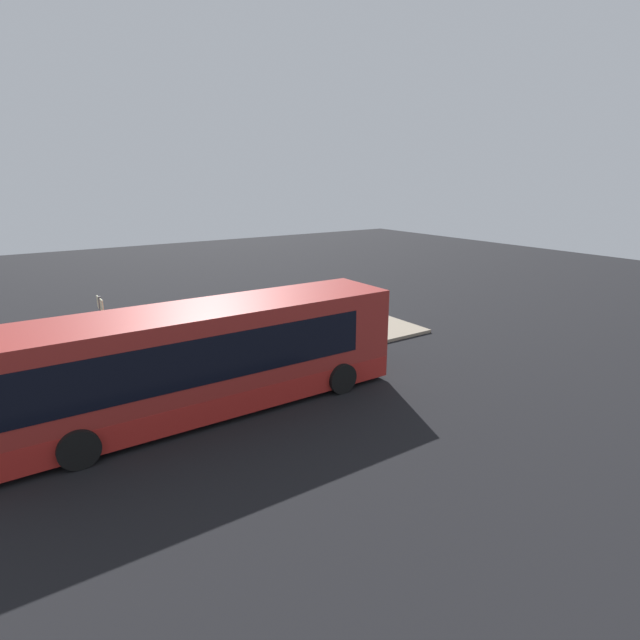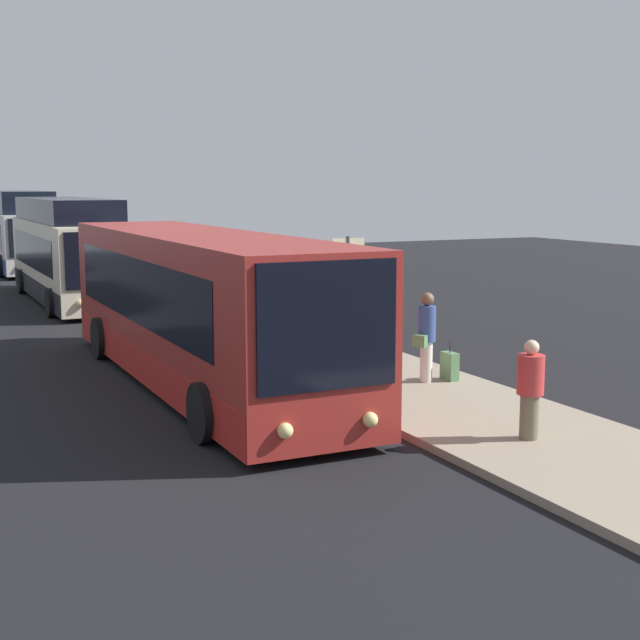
{
  "view_description": "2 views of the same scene",
  "coord_description": "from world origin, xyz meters",
  "px_view_note": "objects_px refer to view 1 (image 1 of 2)",
  "views": [
    {
      "loc": [
        -6.22,
        -13.43,
        6.72
      ],
      "look_at": [
        3.17,
        0.47,
        1.95
      ],
      "focal_mm": 28.0,
      "sensor_mm": 36.0,
      "label": 1
    },
    {
      "loc": [
        16.17,
        -5.79,
        4.16
      ],
      "look_at": [
        3.17,
        0.47,
        1.95
      ],
      "focal_mm": 50.0,
      "sensor_mm": 36.0,
      "label": 2
    }
  ],
  "objects_px": {
    "sign_post": "(103,324)",
    "passenger_boarding": "(325,320)",
    "bus_lead": "(203,361)",
    "suitcase": "(221,342)",
    "passenger_waiting": "(224,328)"
  },
  "relations": [
    {
      "from": "sign_post",
      "to": "passenger_boarding",
      "type": "bearing_deg",
      "value": -7.7
    },
    {
      "from": "bus_lead",
      "to": "sign_post",
      "type": "relative_size",
      "value": 4.43
    },
    {
      "from": "suitcase",
      "to": "sign_post",
      "type": "distance_m",
      "value": 4.55
    },
    {
      "from": "passenger_boarding",
      "to": "suitcase",
      "type": "distance_m",
      "value": 4.39
    },
    {
      "from": "bus_lead",
      "to": "passenger_waiting",
      "type": "xyz_separation_m",
      "value": [
        2.41,
        4.04,
        -0.43
      ]
    },
    {
      "from": "passenger_waiting",
      "to": "suitcase",
      "type": "bearing_deg",
      "value": -124.21
    },
    {
      "from": "bus_lead",
      "to": "suitcase",
      "type": "xyz_separation_m",
      "value": [
        2.47,
        4.59,
        -1.15
      ]
    },
    {
      "from": "passenger_boarding",
      "to": "suitcase",
      "type": "bearing_deg",
      "value": -118.77
    },
    {
      "from": "bus_lead",
      "to": "passenger_boarding",
      "type": "height_order",
      "value": "bus_lead"
    },
    {
      "from": "bus_lead",
      "to": "passenger_boarding",
      "type": "relative_size",
      "value": 7.62
    },
    {
      "from": "sign_post",
      "to": "bus_lead",
      "type": "bearing_deg",
      "value": -67.6
    },
    {
      "from": "bus_lead",
      "to": "sign_post",
      "type": "distance_m",
      "value": 4.82
    },
    {
      "from": "sign_post",
      "to": "suitcase",
      "type": "bearing_deg",
      "value": 1.93
    },
    {
      "from": "suitcase",
      "to": "sign_post",
      "type": "bearing_deg",
      "value": -178.07
    },
    {
      "from": "passenger_boarding",
      "to": "passenger_waiting",
      "type": "relative_size",
      "value": 0.87
    }
  ]
}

